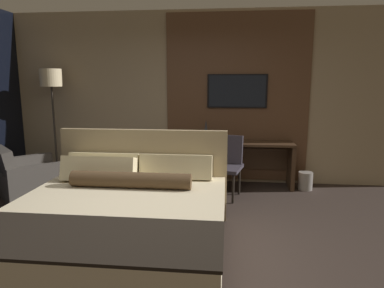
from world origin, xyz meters
name	(u,v)px	position (x,y,z in m)	size (l,w,h in m)	color
ground_plane	(163,253)	(0.00, 0.00, 0.00)	(16.00, 16.00, 0.00)	#332823
wall_back_tv_panel	(197,98)	(0.10, 2.59, 1.40)	(7.20, 0.09, 2.80)	tan
bed	(119,223)	(-0.41, -0.09, 0.33)	(2.03, 2.18, 1.10)	#33281E
desk	(236,156)	(0.75, 2.34, 0.50)	(1.80, 0.47, 0.73)	#422D1E
tv	(237,91)	(0.75, 2.52, 1.52)	(0.96, 0.04, 0.54)	black
desk_chair	(224,161)	(0.57, 1.84, 0.53)	(0.64, 0.64, 0.89)	#38333D
armchair_by_window	(30,179)	(-2.29, 1.53, 0.25)	(1.20, 1.20, 0.76)	#47423D
floor_lamp	(52,87)	(-2.23, 2.23, 1.58)	(0.34, 0.34, 1.87)	#282623
vase_tall	(206,130)	(0.27, 2.34, 0.90)	(0.11, 0.11, 0.35)	#333338
waste_bin	(305,181)	(1.84, 2.24, 0.14)	(0.22, 0.22, 0.28)	gray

